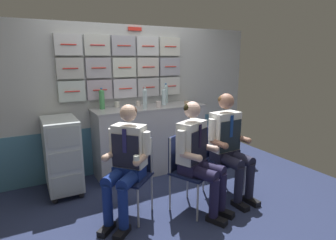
{
  "coord_description": "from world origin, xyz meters",
  "views": [
    {
      "loc": [
        -1.45,
        -2.52,
        1.69
      ],
      "look_at": [
        0.08,
        0.33,
        0.95
      ],
      "focal_mm": 29.39,
      "sensor_mm": 36.0,
      "label": 1
    }
  ],
  "objects": [
    {
      "name": "crew_member_by_counter",
      "position": [
        0.7,
        -0.07,
        0.7
      ],
      "size": [
        0.5,
        0.63,
        1.27
      ],
      "color": "black",
      "rests_on": "ground"
    },
    {
      "name": "paper_cup_blue",
      "position": [
        0.27,
        0.98,
        1.04
      ],
      "size": [
        0.07,
        0.07,
        0.09
      ],
      "color": "silver",
      "rests_on": "galley_counter"
    },
    {
      "name": "folding_chair_by_counter",
      "position": [
        0.69,
        0.09,
        0.53
      ],
      "size": [
        0.43,
        0.43,
        0.85
      ],
      "color": "#A8AAAF",
      "rests_on": "ground"
    },
    {
      "name": "crew_member_left",
      "position": [
        -0.58,
        0.02,
        0.67
      ],
      "size": [
        0.63,
        0.61,
        1.23
      ],
      "color": "black",
      "rests_on": "ground"
    },
    {
      "name": "paper_cup_tan",
      "position": [
        -0.26,
        1.25,
        1.03
      ],
      "size": [
        0.07,
        0.07,
        0.08
      ],
      "color": "silver",
      "rests_on": "galley_counter"
    },
    {
      "name": "galley_bulkhead",
      "position": [
        -0.01,
        1.37,
        1.1
      ],
      "size": [
        4.2,
        0.14,
        2.15
      ],
      "color": "#B3B7B9",
      "rests_on": "ground"
    },
    {
      "name": "coffee_cup_spare",
      "position": [
        0.05,
        1.21,
        1.03
      ],
      "size": [
        0.06,
        0.06,
        0.07
      ],
      "color": "silver",
      "rests_on": "galley_counter"
    },
    {
      "name": "water_bottle_blue_cap",
      "position": [
        0.05,
        0.95,
        1.14
      ],
      "size": [
        0.06,
        0.06,
        0.3
      ],
      "color": "silver",
      "rests_on": "galley_counter"
    },
    {
      "name": "water_bottle_clear",
      "position": [
        -0.48,
        1.21,
        1.13
      ],
      "size": [
        0.07,
        0.07,
        0.29
      ],
      "color": "#499D5C",
      "rests_on": "galley_counter"
    },
    {
      "name": "water_bottle_short",
      "position": [
        0.42,
        1.1,
        1.12
      ],
      "size": [
        0.07,
        0.07,
        0.27
      ],
      "color": "silver",
      "rests_on": "galley_counter"
    },
    {
      "name": "service_trolley",
      "position": [
        -1.08,
        0.99,
        0.51
      ],
      "size": [
        0.4,
        0.65,
        0.96
      ],
      "color": "black",
      "rests_on": "ground"
    },
    {
      "name": "espresso_cup_small",
      "position": [
        0.74,
        0.96,
        1.02
      ],
      "size": [
        0.07,
        0.07,
        0.06
      ],
      "color": "tan",
      "rests_on": "galley_counter"
    },
    {
      "name": "sparkling_bottle_green",
      "position": [
        0.55,
        1.27,
        1.14
      ],
      "size": [
        0.06,
        0.06,
        0.3
      ],
      "color": "silver",
      "rests_on": "galley_counter"
    },
    {
      "name": "galley_counter",
      "position": [
        0.18,
        1.09,
        0.5
      ],
      "size": [
        1.66,
        0.53,
        0.99
      ],
      "color": "#AEAEB4",
      "rests_on": "ground"
    },
    {
      "name": "folding_chair_left",
      "position": [
        -0.46,
        0.13,
        0.53
      ],
      "size": [
        0.57,
        0.57,
        0.85
      ],
      "color": "#A8AAAF",
      "rests_on": "ground"
    },
    {
      "name": "crew_member_right",
      "position": [
        0.17,
        -0.2,
        0.68
      ],
      "size": [
        0.55,
        0.66,
        1.24
      ],
      "color": "black",
      "rests_on": "ground"
    },
    {
      "name": "folding_chair_right",
      "position": [
        0.1,
        -0.05,
        0.53
      ],
      "size": [
        0.53,
        0.53,
        0.85
      ],
      "color": "#A8AAAF",
      "rests_on": "ground"
    },
    {
      "name": "ground",
      "position": [
        0.0,
        0.0,
        -0.02
      ],
      "size": [
        4.8,
        4.8,
        0.04
      ],
      "primitive_type": "cube",
      "color": "navy"
    }
  ]
}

